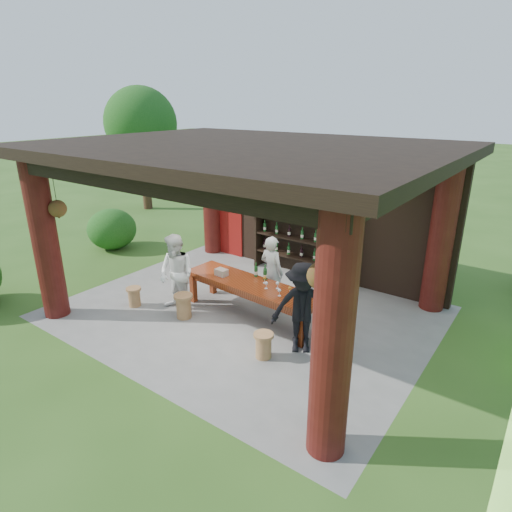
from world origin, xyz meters
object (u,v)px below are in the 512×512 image
Objects in this scene: stool_far_left at (134,296)px; napkin_basket at (221,272)px; tasting_table at (252,288)px; stool_near_right at (263,345)px; stool_near_left at (184,305)px; guest_man at (302,308)px; host at (272,272)px; guest_woman at (177,274)px; wine_shelf at (302,231)px.

stool_far_left is 1.65× the size of napkin_basket.
stool_far_left is 2.02m from napkin_basket.
tasting_table is 1.58m from stool_near_right.
stool_near_left is 2.67m from guest_man.
guest_man reaches higher than tasting_table.
host reaches higher than stool_near_left.
stool_far_left is (-2.36, -1.13, -0.40)m from tasting_table.
guest_man reaches higher than stool_near_right.
guest_woman is (0.94, 0.41, 0.62)m from stool_far_left.
stool_near_right is (1.07, -1.10, -0.38)m from tasting_table.
napkin_basket is (1.59, 1.08, 0.59)m from stool_far_left.
guest_man is (0.41, 0.58, 0.59)m from stool_near_right.
stool_far_left is at bearing -168.48° from stool_near_left.
stool_near_left is (-0.80, -3.39, -0.91)m from wine_shelf.
wine_shelf is 3.54m from guest_man.
guest_woman is 2.91m from guest_man.
stool_far_left is 0.27× the size of host.
wine_shelf is 2.59m from tasting_table.
stool_near_right reaches higher than stool_far_left.
tasting_table is 7.41× the size of stool_far_left.
stool_far_left is 3.94m from guest_man.
wine_shelf is 4.30m from stool_far_left.
stool_near_left is 0.67m from guest_woman.
stool_near_left is 1.97× the size of napkin_basket.
host reaches higher than tasting_table.
tasting_table is at bearing -83.31° from wine_shelf.
stool_near_right is at bearing -45.70° from tasting_table.
guest_man is at bearing -19.26° from tasting_table.
guest_man is at bearing 7.75° from stool_near_left.
tasting_table is at bearing 134.30° from stool_near_right.
stool_near_right is at bearing 125.20° from host.
host is (0.34, -1.85, -0.39)m from wine_shelf.
tasting_table is at bearing 129.01° from guest_man.
wine_shelf reaches higher than guest_woman.
stool_far_left is at bearing -179.52° from stool_near_right.
napkin_basket is (-0.47, -2.56, -0.36)m from wine_shelf.
wine_shelf is 10.30× the size of napkin_basket.
host is (1.14, 1.54, 0.52)m from stool_near_left.
host is 1.07m from napkin_basket.
wine_shelf is 6.24× the size of stool_far_left.
napkin_basket is (-0.81, -0.71, 0.03)m from host.
guest_woman is (-1.12, -3.24, -0.34)m from wine_shelf.
guest_man reaches higher than stool_far_left.
host is (0.04, 0.66, 0.16)m from tasting_table.
stool_near_left is (-1.10, -0.87, -0.36)m from tasting_table.
wine_shelf is 1.69× the size of host.
guest_man is at bearing 54.47° from stool_near_right.
stool_near_right is at bearing -157.26° from guest_man.
host is at bearing 36.74° from stool_far_left.
stool_near_left is 0.31× the size of guest_man.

